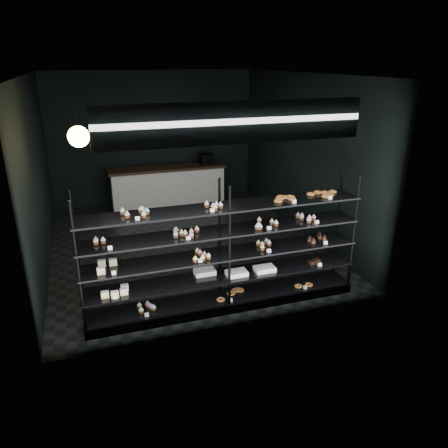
% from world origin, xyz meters
% --- Properties ---
extents(room, '(5.01, 6.01, 3.20)m').
position_xyz_m(room, '(0.00, 0.00, 1.60)').
color(room, black).
rests_on(room, ground).
extents(display_shelf, '(4.00, 0.50, 1.91)m').
position_xyz_m(display_shelf, '(0.00, -2.45, 0.63)').
color(display_shelf, black).
rests_on(display_shelf, room).
extents(signage, '(3.30, 0.05, 0.50)m').
position_xyz_m(signage, '(0.00, -2.93, 2.75)').
color(signage, '#0E1246').
rests_on(signage, room).
extents(pendant_lamp, '(0.29, 0.29, 0.88)m').
position_xyz_m(pendant_lamp, '(-1.76, -1.49, 2.45)').
color(pendant_lamp, black).
rests_on(pendant_lamp, room).
extents(service_counter, '(2.83, 0.65, 1.23)m').
position_xyz_m(service_counter, '(0.21, 2.50, 0.50)').
color(service_counter, beige).
rests_on(service_counter, room).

